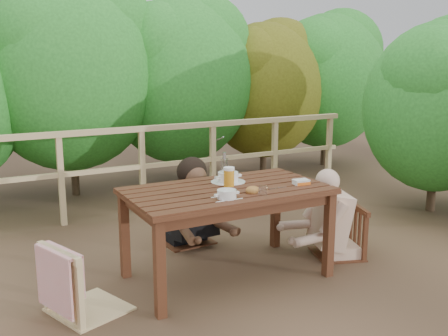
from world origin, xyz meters
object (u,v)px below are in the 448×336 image
bottle (224,168)px  tumbler (263,191)px  chair_far (185,196)px  diner_right (343,184)px  soup_near (227,195)px  soup_far (228,178)px  chair_left (86,245)px  chair_right (339,210)px  woman (184,176)px  table (227,234)px  beer_glass (229,178)px  bread_roll (253,190)px  butter_tub (301,183)px

bottle → tumbler: (0.06, -0.50, -0.09)m
chair_far → diner_right: 1.48m
soup_near → soup_far: 0.52m
chair_left → chair_right: 2.25m
woman → bottle: size_ratio=4.96×
table → soup_near: soup_near is taller
soup_far → beer_glass: beer_glass is taller
woman → soup_far: size_ratio=4.54×
diner_right → beer_glass: 1.11m
chair_left → bread_roll: chair_left is taller
woman → beer_glass: 0.90m
soup_far → bottle: (-0.03, 0.01, 0.08)m
soup_near → chair_far: bearing=81.0°
woman → tumbler: woman is taller
chair_far → butter_tub: bearing=-66.7°
chair_far → butter_tub: size_ratio=7.28×
chair_right → beer_glass: beer_glass is taller
chair_left → chair_right: (2.25, -0.02, -0.06)m
table → chair_left: size_ratio=1.62×
bottle → soup_near: bearing=-116.5°
woman → bottle: 0.76m
chair_far → bread_roll: chair_far is taller
soup_near → butter_tub: (0.74, 0.09, -0.01)m
chair_left → butter_tub: size_ratio=7.68×
diner_right → butter_tub: diner_right is taller
table → bottle: 0.54m
table → bottle: bottle is taller
woman → beer_glass: bearing=86.7°
chair_left → diner_right: 2.28m
chair_left → woman: woman is taller
soup_far → diner_right: bearing=-13.8°
table → tumbler: bearing=-65.7°
table → chair_far: size_ratio=1.71×
table → bottle: bearing=67.3°
chair_right → bread_roll: chair_right is taller
woman → bread_roll: size_ratio=11.42×
diner_right → tumbler: diner_right is taller
beer_glass → tumbler: (0.10, -0.35, -0.04)m
butter_tub → soup_near: bearing=-166.5°
table → butter_tub: size_ratio=12.44×
chair_right → bottle: bearing=-85.7°
chair_left → soup_far: 1.31m
table → diner_right: diner_right is taller
woman → beer_glass: woman is taller
soup_far → bread_roll: size_ratio=2.51×
soup_far → beer_glass: 0.16m
chair_right → chair_far: bearing=-113.7°
chair_left → chair_far: chair_left is taller
woman → chair_left: bearing=35.9°
table → beer_glass: bearing=47.0°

